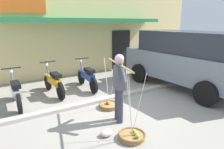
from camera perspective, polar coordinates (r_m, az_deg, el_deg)
ground_plane at (r=5.80m, az=1.24°, el=-9.75°), size 90.00×90.00×0.00m
sidewalk_curb at (r=6.33m, az=-2.25°, el=-7.10°), size 20.00×0.24×0.10m
fruit_vendor at (r=4.77m, az=2.06°, el=-2.68°), size 0.45×1.64×1.70m
fruit_basket_left_side at (r=4.44m, az=5.83°, el=-17.02°), size 0.60×0.60×1.45m
fruit_basket_right_side at (r=5.84m, az=-0.87°, el=-8.78°), size 0.60×0.60×1.45m
motorcycle_nearest_shop at (r=6.39m, az=-25.98°, el=-4.59°), size 0.54×1.82×1.09m
motorcycle_second_in_row at (r=7.00m, az=-16.41°, el=-2.05°), size 0.54×1.82×1.09m
motorcycle_third_in_row at (r=7.38m, az=-7.18°, el=-0.69°), size 0.54×1.82×1.09m
parked_truck at (r=7.84m, az=20.76°, el=4.45°), size 2.31×4.88×2.10m
storefront_building at (r=11.88m, az=-12.47°, el=12.97°), size 13.00×6.00×4.20m
plastic_litter_bag at (r=4.51m, az=-1.57°, el=-16.46°), size 0.28×0.22×0.14m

